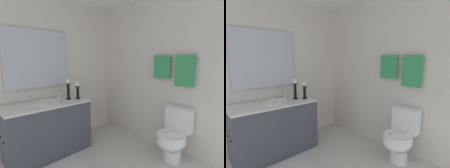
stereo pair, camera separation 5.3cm
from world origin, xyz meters
The scene contains 11 objects.
wall_back centered at (0.00, 1.38, 1.23)m, with size 2.57×0.04×2.45m, color silver.
wall_left centered at (-1.28, 0.00, 1.23)m, with size 0.04×2.76×2.45m, color silver.
vanity_cabinet centered at (-0.96, -0.12, 0.40)m, with size 0.58×1.22×0.80m.
sink_basin centered at (-0.96, -0.12, 0.76)m, with size 0.40×0.40×0.24m.
mirror centered at (-1.24, -0.12, 1.45)m, with size 0.02×0.96×0.90m, color silver.
candle_holder_tall centered at (-0.89, 0.37, 0.95)m, with size 0.09×0.09×0.28m.
candle_holder_short centered at (-0.96, 0.24, 0.98)m, with size 0.09×0.09×0.33m.
toilet centered at (0.44, 1.10, 0.37)m, with size 0.39×0.54×0.75m.
towel_bar centered at (0.27, 1.32, 1.49)m, with size 0.02×0.02×0.73m, color silver.
towel_near_vanity centered at (0.09, 1.30, 1.33)m, with size 0.28×0.03×0.36m, color #389E59.
towel_center centered at (0.45, 1.30, 1.28)m, with size 0.28×0.03×0.45m, color #389E59.
Camera 1 is at (1.47, -1.09, 1.44)m, focal length 26.98 mm.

